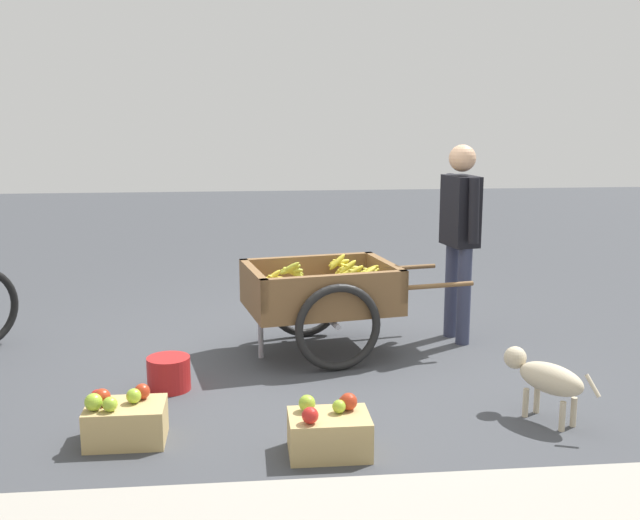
# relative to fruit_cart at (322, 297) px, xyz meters

# --- Properties ---
(ground_plane) EXTENTS (24.00, 24.00, 0.00)m
(ground_plane) POSITION_rel_fruit_cart_xyz_m (0.04, 0.20, -0.44)
(ground_plane) COLOR #3D3F44
(fruit_cart) EXTENTS (1.76, 1.07, 0.73)m
(fruit_cart) POSITION_rel_fruit_cart_xyz_m (0.00, 0.00, 0.00)
(fruit_cart) COLOR brown
(fruit_cart) RESTS_ON ground
(vendor_person) EXTENTS (0.26, 0.58, 1.58)m
(vendor_person) POSITION_rel_fruit_cart_xyz_m (-1.12, -0.21, 0.50)
(vendor_person) COLOR #333851
(vendor_person) RESTS_ON ground
(dog) EXTENTS (0.40, 0.59, 0.40)m
(dog) POSITION_rel_fruit_cart_xyz_m (-1.20, 1.44, -0.17)
(dog) COLOR beige
(dog) RESTS_ON ground
(plastic_bucket) EXTENTS (0.29, 0.29, 0.23)m
(plastic_bucket) POSITION_rel_fruit_cart_xyz_m (1.10, 0.69, -0.33)
(plastic_bucket) COLOR #B21E1E
(plastic_bucket) RESTS_ON ground
(apple_crate) EXTENTS (0.44, 0.32, 0.32)m
(apple_crate) POSITION_rel_fruit_cart_xyz_m (0.14, 1.77, -0.32)
(apple_crate) COLOR tan
(apple_crate) RESTS_ON ground
(mixed_fruit_crate) EXTENTS (0.44, 0.32, 0.32)m
(mixed_fruit_crate) POSITION_rel_fruit_cart_xyz_m (1.27, 1.50, -0.31)
(mixed_fruit_crate) COLOR tan
(mixed_fruit_crate) RESTS_ON ground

